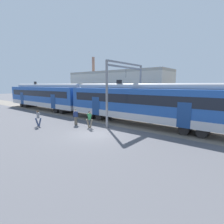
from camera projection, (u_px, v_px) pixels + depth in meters
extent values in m
plane|color=#515156|center=(95.00, 134.00, 15.01)|extent=(160.00, 160.00, 0.00)
cube|color=slate|center=(73.00, 114.00, 25.43)|extent=(80.00, 4.40, 0.01)
cube|color=silver|center=(139.00, 115.00, 18.45)|extent=(18.00, 3.06, 0.70)
cube|color=#2351A3|center=(140.00, 100.00, 18.21)|extent=(18.00, 3.00, 2.40)
cube|color=black|center=(132.00, 99.00, 17.02)|extent=(16.56, 0.03, 0.90)
cube|color=navy|center=(184.00, 115.00, 14.11)|extent=(1.10, 0.04, 2.10)
cube|color=navy|center=(96.00, 106.00, 20.24)|extent=(1.10, 0.04, 2.10)
cylinder|color=#A4A4A9|center=(140.00, 87.00, 18.00)|extent=(17.64, 0.70, 0.70)
cube|color=black|center=(119.00, 82.00, 19.58)|extent=(0.70, 0.12, 0.40)
cylinder|color=black|center=(205.00, 130.00, 14.66)|extent=(0.90, 2.40, 0.90)
cylinder|color=black|center=(187.00, 127.00, 15.53)|extent=(0.90, 2.40, 0.90)
cylinder|color=black|center=(105.00, 115.00, 21.57)|extent=(0.90, 2.40, 0.90)
cylinder|color=black|center=(97.00, 114.00, 22.43)|extent=(0.90, 2.40, 0.90)
cube|color=silver|center=(45.00, 103.00, 29.97)|extent=(18.00, 3.06, 0.70)
cube|color=#2351A3|center=(44.00, 94.00, 29.72)|extent=(18.00, 3.00, 2.40)
cube|color=black|center=(35.00, 93.00, 28.53)|extent=(16.56, 0.03, 0.90)
cube|color=navy|center=(53.00, 101.00, 25.62)|extent=(1.10, 0.04, 2.10)
cube|color=navy|center=(22.00, 98.00, 31.75)|extent=(1.10, 0.04, 2.10)
cylinder|color=#A4A4A9|center=(44.00, 86.00, 29.51)|extent=(17.64, 0.70, 0.70)
cube|color=black|center=(35.00, 83.00, 31.09)|extent=(0.70, 0.12, 0.40)
cylinder|color=black|center=(67.00, 110.00, 26.17)|extent=(0.90, 2.40, 0.90)
cylinder|color=black|center=(62.00, 109.00, 27.04)|extent=(0.90, 2.40, 0.90)
cylinder|color=black|center=(31.00, 105.00, 33.08)|extent=(0.90, 2.40, 0.90)
cylinder|color=black|center=(27.00, 104.00, 33.95)|extent=(0.90, 2.40, 0.90)
cylinder|color=navy|center=(37.00, 122.00, 17.80)|extent=(0.31, 0.38, 0.87)
cylinder|color=navy|center=(40.00, 122.00, 17.73)|extent=(0.31, 0.38, 0.87)
cube|color=gray|center=(38.00, 115.00, 17.66)|extent=(0.43, 0.39, 0.56)
cylinder|color=gray|center=(39.00, 116.00, 17.49)|extent=(0.20, 0.26, 0.52)
cylinder|color=gray|center=(37.00, 115.00, 17.84)|extent=(0.20, 0.26, 0.52)
sphere|color=brown|center=(38.00, 111.00, 17.59)|extent=(0.22, 0.22, 0.22)
sphere|color=black|center=(38.00, 111.00, 17.59)|extent=(0.20, 0.20, 0.20)
cylinder|color=#6B6051|center=(75.00, 121.00, 18.24)|extent=(0.38, 0.32, 0.87)
cylinder|color=#6B6051|center=(77.00, 120.00, 18.56)|extent=(0.38, 0.32, 0.87)
cube|color=navy|center=(76.00, 114.00, 18.29)|extent=(0.40, 0.43, 0.56)
cylinder|color=navy|center=(78.00, 114.00, 18.45)|extent=(0.26, 0.21, 0.52)
cylinder|color=navy|center=(74.00, 115.00, 18.16)|extent=(0.26, 0.21, 0.52)
sphere|color=beige|center=(76.00, 111.00, 18.21)|extent=(0.22, 0.22, 0.22)
sphere|color=black|center=(75.00, 110.00, 18.23)|extent=(0.20, 0.20, 0.20)
cylinder|color=#6B6051|center=(91.00, 124.00, 17.03)|extent=(0.32, 0.38, 0.87)
cylinder|color=#6B6051|center=(88.00, 124.00, 17.13)|extent=(0.32, 0.38, 0.87)
cube|color=#2D7F47|center=(89.00, 116.00, 16.97)|extent=(0.43, 0.40, 0.56)
cylinder|color=#2D7F47|center=(88.00, 117.00, 17.16)|extent=(0.21, 0.25, 0.52)
cylinder|color=#2D7F47|center=(91.00, 117.00, 16.79)|extent=(0.21, 0.25, 0.52)
sphere|color=tan|center=(89.00, 113.00, 16.91)|extent=(0.22, 0.22, 0.22)
sphere|color=black|center=(89.00, 112.00, 16.90)|extent=(0.20, 0.20, 0.20)
cylinder|color=gray|center=(107.00, 95.00, 16.76)|extent=(0.24, 0.24, 6.50)
cylinder|color=gray|center=(140.00, 92.00, 21.69)|extent=(0.24, 0.24, 6.50)
cube|color=gray|center=(126.00, 63.00, 18.73)|extent=(0.20, 6.40, 0.16)
cube|color=gray|center=(126.00, 67.00, 18.79)|extent=(0.20, 6.40, 0.16)
cylinder|color=black|center=(126.00, 73.00, 18.88)|extent=(0.03, 0.03, 1.00)
cube|color=beige|center=(117.00, 92.00, 29.59)|extent=(18.05, 5.00, 6.00)
cube|color=#9F9686|center=(117.00, 72.00, 29.09)|extent=(18.05, 5.00, 0.40)
cylinder|color=#8C6656|center=(93.00, 66.00, 32.23)|extent=(0.50, 0.50, 3.20)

